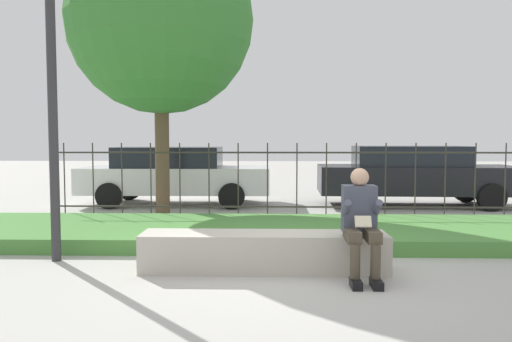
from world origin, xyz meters
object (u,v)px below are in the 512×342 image
object	(u,v)px
street_lamp	(51,52)
car_parked_left	(175,174)
stone_bench	(264,254)
person_seated_reader	(361,219)
tree_behind_fence	(161,21)
car_parked_right	(415,174)

from	to	relation	value
street_lamp	car_parked_left	bearing A→B (deg)	85.21
stone_bench	person_seated_reader	xyz separation A→B (m)	(1.10, -0.32, 0.48)
car_parked_left	tree_behind_fence	xyz separation A→B (m)	(0.09, -1.81, 3.24)
person_seated_reader	car_parked_right	world-z (taller)	car_parked_right
stone_bench	person_seated_reader	world-z (taller)	person_seated_reader
car_parked_right	street_lamp	world-z (taller)	street_lamp
person_seated_reader	tree_behind_fence	bearing A→B (deg)	125.21
stone_bench	car_parked_right	world-z (taller)	car_parked_right
car_parked_left	street_lamp	xyz separation A→B (m)	(-0.48, -5.70, 1.96)
person_seated_reader	street_lamp	bearing A→B (deg)	169.19
car_parked_left	street_lamp	size ratio (longest dim) A/B	1.02
person_seated_reader	car_parked_right	bearing A→B (deg)	68.97
car_parked_left	street_lamp	distance (m)	6.04
person_seated_reader	car_parked_right	xyz separation A→B (m)	(2.42, 6.29, 0.07)
car_parked_right	street_lamp	bearing A→B (deg)	-136.26
car_parked_right	street_lamp	xyz separation A→B (m)	(-6.24, -5.56, 1.94)
car_parked_right	street_lamp	distance (m)	8.58
car_parked_left	tree_behind_fence	distance (m)	3.71
street_lamp	car_parked_right	bearing A→B (deg)	41.70
car_parked_left	car_parked_right	bearing A→B (deg)	-1.82
street_lamp	tree_behind_fence	size ratio (longest dim) A/B	0.76
car_parked_left	tree_behind_fence	size ratio (longest dim) A/B	0.77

